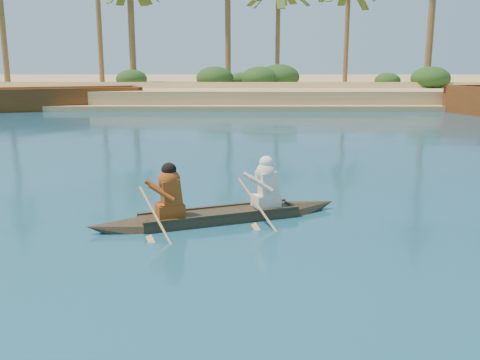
# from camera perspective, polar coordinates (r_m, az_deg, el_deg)

# --- Properties ---
(sandy_embankment) EXTENTS (150.00, 51.00, 1.50)m
(sandy_embankment) POSITION_cam_1_polar(r_m,az_deg,el_deg) (62.11, -7.82, 9.81)
(sandy_embankment) COLOR tan
(sandy_embankment) RESTS_ON ground
(palm_grove) EXTENTS (110.00, 14.00, 16.00)m
(palm_grove) POSITION_cam_1_polar(r_m,az_deg,el_deg) (50.51, -9.99, 17.63)
(palm_grove) COLOR #425D21
(palm_grove) RESTS_ON ground
(shrub_cluster) EXTENTS (100.00, 6.00, 2.40)m
(shrub_cluster) POSITION_cam_1_polar(r_m,az_deg,el_deg) (46.90, -10.42, 9.69)
(shrub_cluster) COLOR #1B3D16
(shrub_cluster) RESTS_ON ground
(canoe) EXTENTS (5.50, 2.70, 1.55)m
(canoe) POSITION_cam_1_polar(r_m,az_deg,el_deg) (11.50, -2.19, -2.92)
(canoe) COLOR #382F1E
(canoe) RESTS_ON ground
(barge_mid) EXTENTS (11.48, 7.02, 1.82)m
(barge_mid) POSITION_cam_1_polar(r_m,az_deg,el_deg) (40.92, -18.32, 8.09)
(barge_mid) COLOR #603314
(barge_mid) RESTS_ON ground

